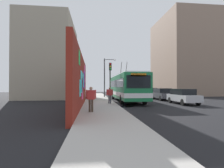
{
  "coord_description": "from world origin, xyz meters",
  "views": [
    {
      "loc": [
        -18.79,
        2.33,
        1.84
      ],
      "look_at": [
        1.2,
        0.11,
        2.11
      ],
      "focal_mm": 28.19,
      "sensor_mm": 36.0,
      "label": 1
    }
  ],
  "objects": [
    {
      "name": "ground_plane",
      "position": [
        0.0,
        0.0,
        0.0
      ],
      "size": [
        80.0,
        80.0,
        0.0
      ],
      "primitive_type": "plane",
      "color": "black"
    },
    {
      "name": "sidewalk_slab",
      "position": [
        0.0,
        1.6,
        0.07
      ],
      "size": [
        48.0,
        3.2,
        0.15
      ],
      "primitive_type": "cube",
      "color": "#ADA8A0",
      "rests_on": "ground_plane"
    },
    {
      "name": "graffiti_wall",
      "position": [
        -3.66,
        3.35,
        2.23
      ],
      "size": [
        14.65,
        0.32,
        4.46
      ],
      "color": "maroon",
      "rests_on": "ground_plane"
    },
    {
      "name": "building_far_left",
      "position": [
        11.32,
        9.2,
        6.16
      ],
      "size": [
        13.13,
        7.38,
        12.32
      ],
      "color": "#9E937F",
      "rests_on": "ground_plane"
    },
    {
      "name": "building_far_right",
      "position": [
        17.39,
        -17.0,
        8.31
      ],
      "size": [
        13.93,
        9.41,
        16.62
      ],
      "color": "gray",
      "rests_on": "ground_plane"
    },
    {
      "name": "city_bus",
      "position": [
        2.58,
        -1.8,
        1.81
      ],
      "size": [
        11.9,
        2.67,
        5.03
      ],
      "color": "#19723F",
      "rests_on": "ground_plane"
    },
    {
      "name": "parked_car_silver",
      "position": [
        -1.5,
        -7.0,
        0.83
      ],
      "size": [
        4.22,
        1.75,
        1.58
      ],
      "color": "#B7B7BC",
      "rests_on": "ground_plane"
    },
    {
      "name": "parked_car_dark_gray",
      "position": [
        3.88,
        -7.0,
        0.83
      ],
      "size": [
        4.13,
        1.82,
        1.58
      ],
      "color": "#38383D",
      "rests_on": "ground_plane"
    },
    {
      "name": "parked_car_champagne",
      "position": [
        9.26,
        -7.0,
        0.84
      ],
      "size": [
        4.46,
        1.92,
        1.58
      ],
      "color": "#C6B793",
      "rests_on": "ground_plane"
    },
    {
      "name": "parked_car_black",
      "position": [
        14.72,
        -7.0,
        0.84
      ],
      "size": [
        4.86,
        1.84,
        1.58
      ],
      "color": "black",
      "rests_on": "ground_plane"
    },
    {
      "name": "pedestrian_near_wall",
      "position": [
        -7.1,
        2.43,
        1.13
      ],
      "size": [
        0.22,
        0.67,
        1.67
      ],
      "color": "#3F3326",
      "rests_on": "sidewalk_slab"
    },
    {
      "name": "pedestrian_at_curb",
      "position": [
        -1.48,
        0.63,
        1.09
      ],
      "size": [
        0.22,
        0.65,
        1.6
      ],
      "color": "#595960",
      "rests_on": "sidewalk_slab"
    },
    {
      "name": "traffic_light",
      "position": [
        0.91,
        0.35,
        3.07
      ],
      "size": [
        0.49,
        0.28,
        4.36
      ],
      "color": "#2D382D",
      "rests_on": "sidewalk_slab"
    },
    {
      "name": "street_lamp",
      "position": [
        9.02,
        0.22,
        3.7
      ],
      "size": [
        0.44,
        1.89,
        6.12
      ],
      "color": "#4C4C51",
      "rests_on": "sidewalk_slab"
    },
    {
      "name": "curbside_puddle",
      "position": [
        -2.97,
        -0.6,
        0.0
      ],
      "size": [
        1.48,
        1.48,
        0.0
      ],
      "primitive_type": "cylinder",
      "color": "black",
      "rests_on": "ground_plane"
    }
  ]
}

